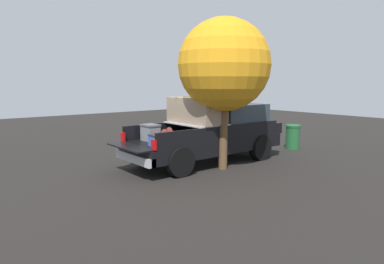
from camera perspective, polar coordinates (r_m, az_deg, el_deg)
The scene contains 4 objects.
ground_plane at distance 11.83m, azimuth 2.28°, elevation -5.02°, with size 40.00×40.00×0.00m, color black.
pickup_truck at distance 11.89m, azimuth 3.67°, elevation -0.05°, with size 6.05×2.06×2.23m.
tree_background at distance 10.70m, azimuth 5.29°, elevation 10.85°, with size 2.82×2.82×4.63m.
trash_can at distance 14.72m, azimuth 16.20°, elevation -0.76°, with size 0.60×0.60×0.98m.
Camera 1 is at (-7.56, -8.69, 2.70)m, focal length 32.49 mm.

